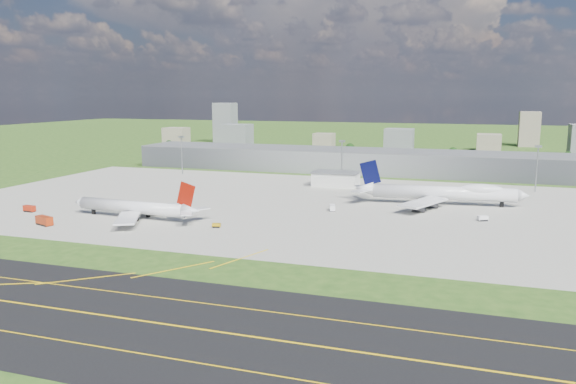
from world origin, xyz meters
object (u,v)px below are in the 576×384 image
(airliner_red_twin, at_px, (136,208))
(tug_yellow, at_px, (216,226))
(fire_truck, at_px, (44,221))
(airliner_blue_quad, at_px, (443,193))
(van_white_far, at_px, (483,218))
(crash_tender, at_px, (29,209))
(van_white_near, at_px, (332,208))

(airliner_red_twin, height_order, tug_yellow, airliner_red_twin)
(airliner_red_twin, height_order, fire_truck, airliner_red_twin)
(fire_truck, bearing_deg, airliner_red_twin, 57.49)
(airliner_red_twin, distance_m, airliner_blue_quad, 145.18)
(airliner_blue_quad, height_order, tug_yellow, airliner_blue_quad)
(fire_truck, xyz_separation_m, van_white_far, (172.39, 65.27, -0.71))
(crash_tender, height_order, tug_yellow, crash_tender)
(tug_yellow, distance_m, van_white_far, 113.10)
(airliner_red_twin, height_order, crash_tender, airliner_red_twin)
(tug_yellow, bearing_deg, airliner_blue_quad, 29.08)
(van_white_near, bearing_deg, van_white_far, -107.80)
(airliner_blue_quad, xyz_separation_m, van_white_far, (18.27, -31.49, -4.82))
(airliner_red_twin, height_order, van_white_near, airliner_red_twin)
(van_white_near, distance_m, van_white_far, 66.32)
(airliner_blue_quad, relative_size, van_white_far, 17.16)
(tug_yellow, height_order, van_white_near, van_white_near)
(fire_truck, bearing_deg, crash_tender, 161.78)
(airliner_blue_quad, distance_m, crash_tender, 195.78)
(van_white_near, bearing_deg, airliner_blue_quad, -74.54)
(airliner_red_twin, xyz_separation_m, crash_tender, (-54.79, -3.50, -3.25))
(airliner_red_twin, bearing_deg, fire_truck, 41.93)
(airliner_blue_quad, relative_size, tug_yellow, 21.92)
(van_white_near, bearing_deg, fire_truck, 104.56)
(airliner_blue_quad, distance_m, fire_truck, 182.02)
(airliner_red_twin, xyz_separation_m, van_white_far, (143.35, 42.20, -3.58))
(van_white_near, relative_size, van_white_far, 1.27)
(fire_truck, distance_m, crash_tender, 32.35)
(airliner_blue_quad, distance_m, van_white_near, 57.30)
(fire_truck, distance_m, van_white_near, 124.86)
(tug_yellow, bearing_deg, airliner_red_twin, 160.13)
(airliner_blue_quad, xyz_separation_m, crash_tender, (-179.87, -77.19, -4.48))
(crash_tender, xyz_separation_m, van_white_near, (131.83, 46.29, -0.08))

